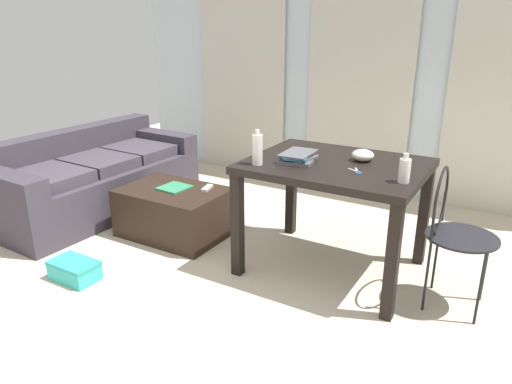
# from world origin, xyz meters

# --- Properties ---
(ground_plane) EXTENTS (8.11, 8.11, 0.00)m
(ground_plane) POSITION_xyz_m (0.00, 1.29, 0.00)
(ground_plane) COLOR beige
(wall_back) EXTENTS (5.30, 0.10, 2.64)m
(wall_back) POSITION_xyz_m (0.00, 3.38, 1.32)
(wall_back) COLOR silver
(wall_back) RESTS_ON ground
(curtains) EXTENTS (3.77, 0.03, 2.18)m
(curtains) POSITION_xyz_m (0.00, 3.29, 1.09)
(curtains) COLOR beige
(curtains) RESTS_ON ground
(couch) EXTENTS (0.91, 1.92, 0.72)m
(couch) POSITION_xyz_m (-1.86, 1.51, 0.29)
(couch) COLOR #38333D
(couch) RESTS_ON ground
(coffee_table) EXTENTS (0.83, 0.58, 0.39)m
(coffee_table) POSITION_xyz_m (-0.86, 1.44, 0.20)
(coffee_table) COLOR black
(coffee_table) RESTS_ON ground
(craft_table) EXTENTS (1.15, 0.91, 0.78)m
(craft_table) POSITION_xyz_m (0.47, 1.56, 0.67)
(craft_table) COLOR black
(craft_table) RESTS_ON ground
(wire_chair) EXTENTS (0.42, 0.42, 0.87)m
(wire_chair) POSITION_xyz_m (1.23, 1.50, 0.54)
(wire_chair) COLOR black
(wire_chair) RESTS_ON ground
(bottle_near) EXTENTS (0.07, 0.07, 0.23)m
(bottle_near) POSITION_xyz_m (0.04, 1.25, 0.89)
(bottle_near) COLOR beige
(bottle_near) RESTS_ON craft_table
(bottle_far) EXTENTS (0.07, 0.07, 0.17)m
(bottle_far) POSITION_xyz_m (0.96, 1.37, 0.86)
(bottle_far) COLOR beige
(bottle_far) RESTS_ON craft_table
(bowl) EXTENTS (0.15, 0.15, 0.08)m
(bowl) POSITION_xyz_m (0.60, 1.69, 0.82)
(bowl) COLOR beige
(bowl) RESTS_ON craft_table
(book_stack) EXTENTS (0.26, 0.29, 0.06)m
(book_stack) POSITION_xyz_m (0.24, 1.46, 0.81)
(book_stack) COLOR #4C4C51
(book_stack) RESTS_ON craft_table
(scissors) EXTENTS (0.11, 0.11, 0.00)m
(scissors) POSITION_xyz_m (0.65, 1.43, 0.79)
(scissors) COLOR #9EA0A5
(scissors) RESTS_ON craft_table
(tv_remote_primary) EXTENTS (0.08, 0.15, 0.02)m
(tv_remote_primary) POSITION_xyz_m (-0.61, 1.58, 0.40)
(tv_remote_primary) COLOR #B7B7B2
(tv_remote_primary) RESTS_ON coffee_table
(magazine) EXTENTS (0.23, 0.24, 0.01)m
(magazine) POSITION_xyz_m (-0.86, 1.46, 0.40)
(magazine) COLOR #2D7F56
(magazine) RESTS_ON coffee_table
(shoebox) EXTENTS (0.33, 0.21, 0.13)m
(shoebox) POSITION_xyz_m (-0.97, 0.52, 0.07)
(shoebox) COLOR #33B2AD
(shoebox) RESTS_ON ground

